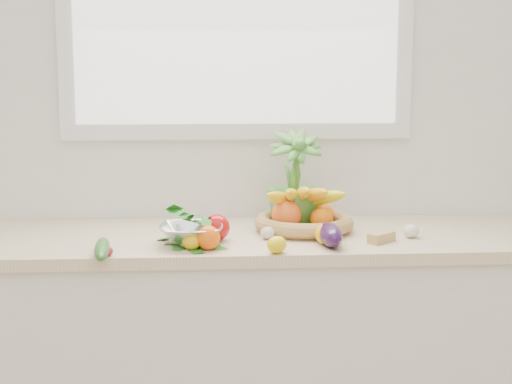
{
  "coord_description": "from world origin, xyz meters",
  "views": [
    {
      "loc": [
        -0.12,
        -0.68,
        1.49
      ],
      "look_at": [
        0.05,
        1.93,
        1.05
      ],
      "focal_mm": 55.0,
      "sensor_mm": 36.0,
      "label": 1
    }
  ],
  "objects": [
    {
      "name": "orange_loose",
      "position": [
        -0.11,
        1.73,
        0.94
      ],
      "size": [
        0.1,
        0.1,
        0.08
      ],
      "primitive_type": "sphere",
      "rotation": [
        0.0,
        0.0,
        0.29
      ],
      "color": "#F65B07",
      "rests_on": "countertop"
    },
    {
      "name": "garlic_a",
      "position": [
        0.09,
        1.87,
        0.92
      ],
      "size": [
        0.05,
        0.05,
        0.04
      ],
      "primitive_type": "ellipsoid",
      "rotation": [
        0.0,
        0.0,
        -0.0
      ],
      "color": "silver",
      "rests_on": "countertop"
    },
    {
      "name": "garlic_c",
      "position": [
        0.57,
        1.86,
        0.92
      ],
      "size": [
        0.06,
        0.06,
        0.05
      ],
      "primitive_type": "ellipsoid",
      "rotation": [
        0.0,
        0.0,
        -0.05
      ],
      "color": "beige",
      "rests_on": "countertop"
    },
    {
      "name": "countertop",
      "position": [
        0.0,
        1.95,
        0.88
      ],
      "size": [
        2.24,
        0.62,
        0.04
      ],
      "primitive_type": "cube",
      "color": "beige",
      "rests_on": "counter_cabinet"
    },
    {
      "name": "radish",
      "position": [
        -0.42,
        1.67,
        0.91
      ],
      "size": [
        0.04,
        0.04,
        0.03
      ],
      "primitive_type": "sphere",
      "rotation": [
        0.0,
        0.0,
        0.37
      ],
      "color": "#B51630",
      "rests_on": "countertop"
    },
    {
      "name": "potted_herb",
      "position": [
        0.19,
        2.05,
        1.07
      ],
      "size": [
        0.2,
        0.2,
        0.35
      ],
      "primitive_type": "imported",
      "rotation": [
        0.0,
        0.0,
        0.05
      ],
      "color": "#4B9134",
      "rests_on": "countertop"
    },
    {
      "name": "lemon_b",
      "position": [
        0.1,
        1.67,
        0.93
      ],
      "size": [
        0.09,
        0.09,
        0.05
      ],
      "primitive_type": "ellipsoid",
      "rotation": [
        0.0,
        0.0,
        -0.82
      ],
      "color": "yellow",
      "rests_on": "countertop"
    },
    {
      "name": "apple",
      "position": [
        -0.09,
        1.86,
        0.94
      ],
      "size": [
        0.12,
        0.12,
        0.09
      ],
      "primitive_type": "sphere",
      "rotation": [
        0.0,
        0.0,
        0.39
      ],
      "color": "#B40E0E",
      "rests_on": "countertop"
    },
    {
      "name": "lemon_a",
      "position": [
        -0.17,
        1.74,
        0.93
      ],
      "size": [
        0.08,
        0.09,
        0.06
      ],
      "primitive_type": "ellipsoid",
      "rotation": [
        0.0,
        0.0,
        0.42
      ],
      "color": "#F0B40D",
      "rests_on": "countertop"
    },
    {
      "name": "eggplant",
      "position": [
        0.28,
        1.76,
        0.94
      ],
      "size": [
        0.08,
        0.19,
        0.07
      ],
      "primitive_type": "ellipsoid",
      "rotation": [
        0.0,
        0.0,
        0.03
      ],
      "color": "#2B0F3A",
      "rests_on": "countertop"
    },
    {
      "name": "garlic_b",
      "position": [
        0.2,
        1.87,
        0.92
      ],
      "size": [
        0.06,
        0.06,
        0.04
      ],
      "primitive_type": "ellipsoid",
      "rotation": [
        0.0,
        0.0,
        0.38
      ],
      "color": "silver",
      "rests_on": "countertop"
    },
    {
      "name": "colander_with_spinach",
      "position": [
        -0.17,
        1.8,
        0.96
      ],
      "size": [
        0.21,
        0.21,
        0.11
      ],
      "color": "silver",
      "rests_on": "countertop"
    },
    {
      "name": "ginger",
      "position": [
        0.46,
        1.8,
        0.92
      ],
      "size": [
        0.1,
        0.1,
        0.03
      ],
      "primitive_type": "cube",
      "rotation": [
        0.0,
        0.0,
        0.69
      ],
      "color": "tan",
      "rests_on": "countertop"
    },
    {
      "name": "counter_cabinet",
      "position": [
        0.0,
        1.95,
        0.43
      ],
      "size": [
        2.2,
        0.58,
        0.86
      ],
      "primitive_type": "cube",
      "color": "silver",
      "rests_on": "ground"
    },
    {
      "name": "lemon_c",
      "position": [
        0.27,
        1.78,
        0.93
      ],
      "size": [
        0.09,
        0.1,
        0.07
      ],
      "primitive_type": "ellipsoid",
      "rotation": [
        0.0,
        0.0,
        0.34
      ],
      "color": "#EEB30C",
      "rests_on": "countertop"
    },
    {
      "name": "cucumber",
      "position": [
        -0.44,
        1.67,
        0.92
      ],
      "size": [
        0.07,
        0.25,
        0.05
      ],
      "primitive_type": "ellipsoid",
      "rotation": [
        0.0,
        0.0,
        0.09
      ],
      "color": "#1F5719",
      "rests_on": "countertop"
    },
    {
      "name": "fruit_basket",
      "position": [
        0.22,
        1.99,
        0.95
      ],
      "size": [
        0.37,
        0.37,
        0.18
      ],
      "color": "tan",
      "rests_on": "countertop"
    },
    {
      "name": "back_wall",
      "position": [
        0.0,
        2.25,
        1.35
      ],
      "size": [
        4.5,
        0.02,
        2.7
      ],
      "primitive_type": "cube",
      "color": "white",
      "rests_on": "ground"
    }
  ]
}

